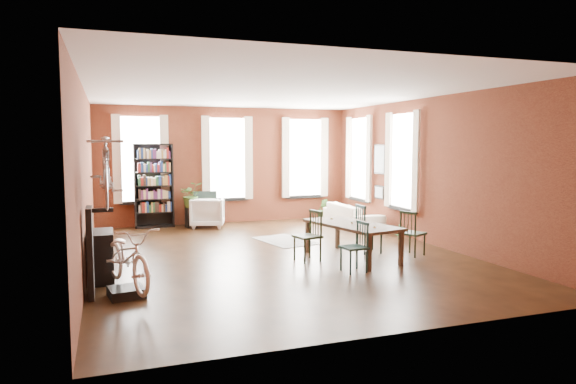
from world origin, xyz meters
name	(u,v)px	position (x,y,z in m)	size (l,w,h in m)	color
room	(280,147)	(0.25, 0.62, 2.14)	(9.00, 9.04, 3.22)	black
dining_table	(352,241)	(1.23, -0.79, 0.34)	(0.91, 2.00, 0.68)	#4A3B2C
dining_chair_a	(354,247)	(0.81, -1.72, 0.43)	(0.40, 0.40, 0.86)	#1B3C38
dining_chair_b	(307,236)	(0.36, -0.70, 0.47)	(0.43, 0.43, 0.94)	#1E2F1B
dining_chair_c	(413,233)	(2.49, -0.92, 0.44)	(0.41, 0.41, 0.88)	black
dining_chair_d	(369,229)	(1.81, -0.41, 0.48)	(0.45, 0.45, 0.97)	#183535
bookshelf	(154,186)	(-2.00, 4.30, 1.10)	(1.00, 0.32, 2.20)	black
white_armchair	(208,211)	(-0.68, 3.86, 0.43)	(0.84, 0.79, 0.87)	white
cream_sofa	(353,212)	(2.95, 2.60, 0.41)	(2.08, 0.61, 0.81)	beige
striped_rug	(285,241)	(0.61, 1.33, 0.01)	(0.94, 1.50, 0.01)	black
bike_trainer	(127,292)	(-2.93, -1.96, 0.07)	(0.48, 0.48, 0.14)	black
bike_wall_rack	(90,252)	(-3.40, -1.80, 0.65)	(0.16, 0.60, 1.30)	black
console_table	(101,256)	(-3.28, -0.90, 0.40)	(0.40, 0.80, 0.80)	black
plant_stand	(191,217)	(-1.09, 3.99, 0.26)	(0.26, 0.26, 0.53)	black
plant_by_sofa	(322,215)	(2.71, 4.06, 0.14)	(0.34, 0.62, 0.28)	#2D5221
plant_small	(401,240)	(2.95, 0.24, 0.07)	(0.22, 0.41, 0.15)	#275321
bicycle_floor	(127,229)	(-2.89, -1.96, 0.99)	(0.59, 0.90, 1.71)	white
bicycle_hung	(105,148)	(-3.15, -1.80, 2.13)	(0.47, 1.00, 1.66)	#A5A8AD
plant_on_stand	(191,197)	(-1.08, 3.97, 0.79)	(0.61, 0.67, 0.52)	#315220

